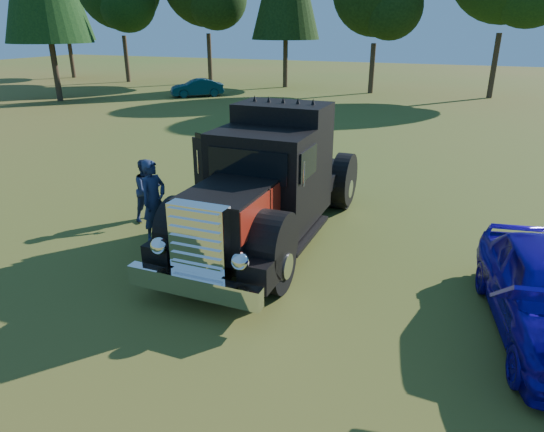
{
  "coord_description": "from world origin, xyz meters",
  "views": [
    {
      "loc": [
        2.94,
        -6.64,
        4.64
      ],
      "look_at": [
        -0.5,
        1.84,
        1.01
      ],
      "focal_mm": 32.0,
      "sensor_mm": 36.0,
      "label": 1
    }
  ],
  "objects_px": {
    "distant_teal_car": "(197,88)",
    "diamond_t_truck": "(268,187)",
    "spectator_near": "(154,201)",
    "spectator_far": "(148,190)"
  },
  "relations": [
    {
      "from": "spectator_far",
      "to": "diamond_t_truck",
      "type": "bearing_deg",
      "value": -73.47
    },
    {
      "from": "diamond_t_truck",
      "to": "distant_teal_car",
      "type": "bearing_deg",
      "value": 124.04
    },
    {
      "from": "distant_teal_car",
      "to": "diamond_t_truck",
      "type": "bearing_deg",
      "value": -6.45
    },
    {
      "from": "spectator_near",
      "to": "spectator_far",
      "type": "xyz_separation_m",
      "value": [
        -0.89,
        0.99,
        -0.16
      ]
    },
    {
      "from": "spectator_near",
      "to": "spectator_far",
      "type": "bearing_deg",
      "value": 52.12
    },
    {
      "from": "spectator_near",
      "to": "distant_teal_car",
      "type": "xyz_separation_m",
      "value": [
        -11.36,
        21.31,
        -0.36
      ]
    },
    {
      "from": "diamond_t_truck",
      "to": "spectator_far",
      "type": "bearing_deg",
      "value": 179.3
    },
    {
      "from": "spectator_near",
      "to": "distant_teal_car",
      "type": "height_order",
      "value": "spectator_near"
    },
    {
      "from": "diamond_t_truck",
      "to": "spectator_near",
      "type": "relative_size",
      "value": 3.78
    },
    {
      "from": "diamond_t_truck",
      "to": "spectator_near",
      "type": "xyz_separation_m",
      "value": [
        -2.39,
        -0.95,
        -0.33
      ]
    }
  ]
}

